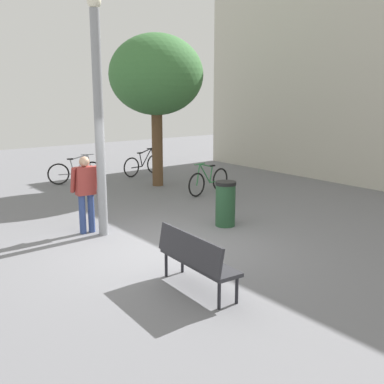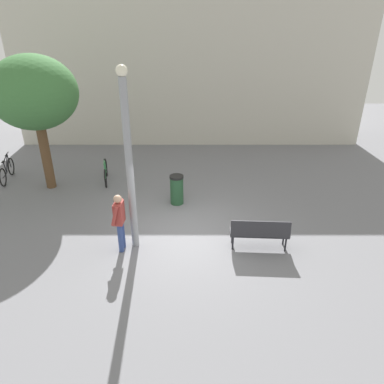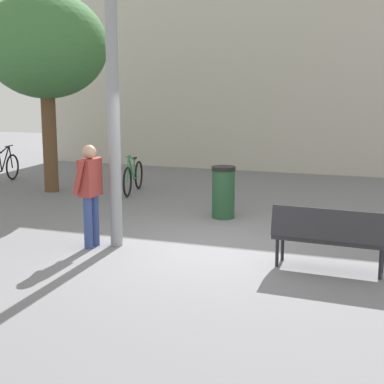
# 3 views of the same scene
# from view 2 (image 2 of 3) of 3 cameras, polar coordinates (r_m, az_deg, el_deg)

# --- Properties ---
(ground_plane) EXTENTS (36.00, 36.00, 0.00)m
(ground_plane) POSITION_cam_2_polar(r_m,az_deg,el_deg) (10.60, -0.54, -7.00)
(ground_plane) COLOR slate
(building_facade) EXTENTS (16.79, 2.00, 6.78)m
(building_facade) POSITION_cam_2_polar(r_m,az_deg,el_deg) (18.42, -0.35, 18.62)
(building_facade) COLOR beige
(building_facade) RESTS_ON ground_plane
(lamppost) EXTENTS (0.28, 0.28, 4.85)m
(lamppost) POSITION_cam_2_polar(r_m,az_deg,el_deg) (9.17, -10.08, 5.07)
(lamppost) COLOR gray
(lamppost) RESTS_ON ground_plane
(person_by_lamppost) EXTENTS (0.31, 0.60, 1.67)m
(person_by_lamppost) POSITION_cam_2_polar(r_m,az_deg,el_deg) (9.72, -11.54, -4.23)
(person_by_lamppost) COLOR #334784
(person_by_lamppost) RESTS_ON ground_plane
(park_bench) EXTENTS (1.62, 0.56, 0.92)m
(park_bench) POSITION_cam_2_polar(r_m,az_deg,el_deg) (9.94, 10.73, -6.25)
(park_bench) COLOR #2D2D33
(park_bench) RESTS_ON ground_plane
(plaza_tree) EXTENTS (2.94, 2.94, 4.76)m
(plaza_tree) POSITION_cam_2_polar(r_m,az_deg,el_deg) (13.58, -23.95, 14.19)
(plaza_tree) COLOR brown
(plaza_tree) RESTS_ON ground_plane
(bicycle_black) EXTENTS (0.35, 1.79, 0.97)m
(bicycle_black) POSITION_cam_2_polar(r_m,az_deg,el_deg) (15.76, -27.48, 2.98)
(bicycle_black) COLOR black
(bicycle_black) RESTS_ON ground_plane
(bicycle_green) EXTENTS (0.39, 1.79, 0.97)m
(bicycle_green) POSITION_cam_2_polar(r_m,az_deg,el_deg) (14.29, -13.65, 3.10)
(bicycle_green) COLOR black
(bicycle_green) RESTS_ON ground_plane
(trash_bin) EXTENTS (0.47, 0.47, 1.03)m
(trash_bin) POSITION_cam_2_polar(r_m,az_deg,el_deg) (12.17, -2.48, 0.40)
(trash_bin) COLOR #234C2D
(trash_bin) RESTS_ON ground_plane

